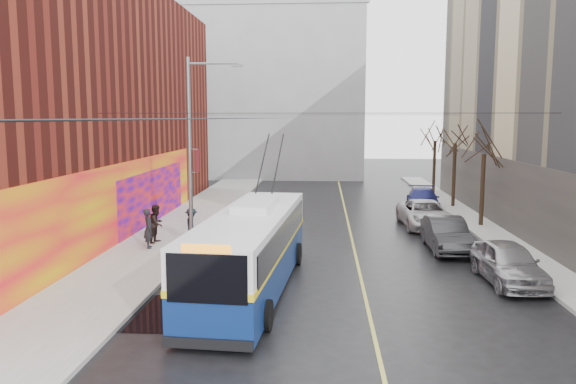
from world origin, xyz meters
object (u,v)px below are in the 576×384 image
(parked_car_a, at_px, (508,263))
(tree_near, at_px, (485,140))
(streetlight_pole, at_px, (193,147))
(tree_mid, at_px, (456,132))
(tree_far, at_px, (435,131))
(parked_car_b, at_px, (446,234))
(pedestrian_b, at_px, (157,224))
(pedestrian_c, at_px, (191,224))
(following_car, at_px, (250,208))
(parked_car_c, at_px, (425,214))
(trolleybus, at_px, (251,249))
(pedestrian_a, at_px, (149,228))
(parked_car_d, at_px, (423,200))

(parked_car_a, bearing_deg, tree_near, 77.61)
(streetlight_pole, distance_m, tree_mid, 19.96)
(tree_far, distance_m, parked_car_a, 25.46)
(streetlight_pole, bearing_deg, parked_car_b, 0.90)
(parked_car_b, height_order, pedestrian_b, pedestrian_b)
(pedestrian_c, bearing_deg, following_car, -40.28)
(parked_car_c, bearing_deg, trolleybus, -126.77)
(streetlight_pole, distance_m, tree_far, 25.09)
(tree_mid, xyz_separation_m, following_car, (-13.49, -5.16, -4.56))
(tree_far, distance_m, pedestrian_a, 27.27)
(streetlight_pole, xyz_separation_m, pedestrian_b, (-1.97, 0.40, -3.76))
(tree_far, bearing_deg, tree_mid, -90.00)
(tree_near, relative_size, trolleybus, 0.54)
(tree_far, bearing_deg, following_car, -137.97)
(parked_car_b, bearing_deg, tree_far, 80.42)
(tree_far, bearing_deg, parked_car_a, -94.57)
(tree_near, bearing_deg, following_car, 172.22)
(pedestrian_a, height_order, pedestrian_b, pedestrian_a)
(parked_car_d, distance_m, pedestrian_a, 19.39)
(parked_car_a, bearing_deg, streetlight_pole, 157.07)
(parked_car_a, bearing_deg, parked_car_c, 94.16)
(pedestrian_b, bearing_deg, pedestrian_a, -170.12)
(tree_mid, height_order, parked_car_b, tree_mid)
(pedestrian_a, distance_m, pedestrian_c, 2.34)
(streetlight_pole, distance_m, parked_car_d, 17.82)
(tree_far, bearing_deg, streetlight_pole, -127.12)
(parked_car_c, xyz_separation_m, following_car, (-10.31, 2.02, -0.07))
(streetlight_pole, bearing_deg, parked_car_c, 25.96)
(tree_mid, bearing_deg, parked_car_d, -150.13)
(tree_near, xyz_separation_m, tree_far, (0.00, 14.00, 0.17))
(tree_far, bearing_deg, parked_car_b, -99.18)
(parked_car_d, bearing_deg, parked_car_c, -90.97)
(tree_mid, xyz_separation_m, pedestrian_c, (-15.50, -12.15, -4.28))
(tree_near, height_order, parked_car_d, tree_near)
(pedestrian_b, height_order, pedestrian_c, pedestrian_b)
(tree_mid, relative_size, parked_car_d, 1.29)
(parked_car_b, relative_size, parked_car_d, 0.92)
(tree_mid, height_order, pedestrian_a, tree_mid)
(tree_mid, xyz_separation_m, pedestrian_a, (-17.13, -13.83, -4.17))
(pedestrian_a, bearing_deg, pedestrian_b, -17.75)
(following_car, bearing_deg, pedestrian_a, -105.81)
(streetlight_pole, bearing_deg, tree_mid, 40.65)
(parked_car_a, height_order, pedestrian_c, pedestrian_c)
(pedestrian_a, xyz_separation_m, pedestrian_b, (0.02, 1.22, -0.00))
(streetlight_pole, xyz_separation_m, pedestrian_a, (-1.99, -0.83, -3.76))
(tree_mid, xyz_separation_m, parked_car_d, (-2.31, -1.33, -4.50))
(parked_car_a, bearing_deg, tree_far, 83.34)
(trolleybus, relative_size, pedestrian_c, 7.10)
(parked_car_a, bearing_deg, parked_car_b, 100.93)
(tree_mid, xyz_separation_m, parked_car_a, (-2.00, -18.00, -4.46))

